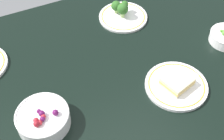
% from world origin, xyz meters
% --- Properties ---
extents(dining_table, '(1.41, 1.06, 0.04)m').
position_xyz_m(dining_table, '(0.00, 0.00, 0.02)').
color(dining_table, black).
rests_on(dining_table, ground).
extents(plate_broccoli, '(0.22, 0.22, 0.08)m').
position_xyz_m(plate_broccoli, '(0.19, 0.28, 0.06)').
color(plate_broccoli, white).
rests_on(plate_broccoli, dining_table).
extents(plate_sandwich, '(0.23, 0.23, 0.05)m').
position_xyz_m(plate_sandwich, '(0.18, -0.16, 0.05)').
color(plate_sandwich, white).
rests_on(plate_sandwich, dining_table).
extents(bowl_berries, '(0.18, 0.18, 0.07)m').
position_xyz_m(bowl_berries, '(-0.30, -0.10, 0.07)').
color(bowl_berries, white).
rests_on(bowl_berries, dining_table).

